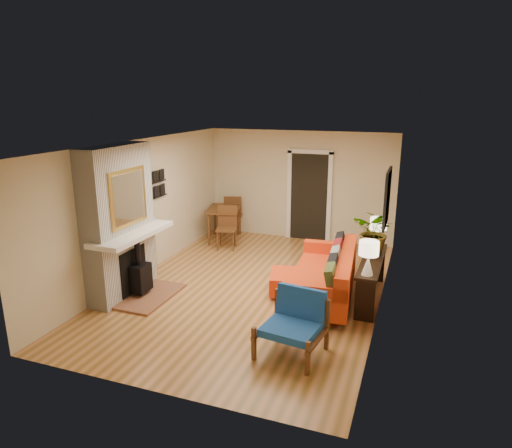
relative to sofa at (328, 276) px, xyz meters
The scene contains 10 objects.
room_shell 2.82m from the sofa, 106.55° to the left, with size 6.50×6.50×6.50m.
fireplace 3.63m from the sofa, 162.62° to the right, with size 1.09×1.68×2.60m.
sofa is the anchor object (origin of this frame).
ottoman 0.67m from the sofa, behind, with size 0.90×0.90×0.37m.
blue_chair 1.85m from the sofa, 92.62° to the right, with size 0.92×0.90×0.85m.
dining_table 3.83m from the sofa, 140.41° to the left, with size 1.09×1.85×0.97m.
console_table 0.74m from the sofa, 14.10° to the left, with size 0.34×1.85×0.72m.
lamp_near 1.11m from the sofa, 38.63° to the right, with size 0.30×0.30×0.54m.
lamp_far 1.31m from the sofa, 51.97° to the left, with size 0.30×0.30×0.54m.
houseplant 1.11m from the sofa, 34.64° to the left, with size 0.71×0.62×0.79m, color #1E5919.
Camera 1 is at (2.70, -7.21, 3.36)m, focal length 32.00 mm.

